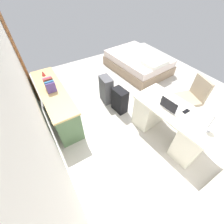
# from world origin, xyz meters

# --- Properties ---
(ground_plane) EXTENTS (5.58, 5.58, 0.00)m
(ground_plane) POSITION_xyz_m (0.00, 0.00, 0.00)
(ground_plane) COLOR beige
(wall_back) EXTENTS (4.58, 0.10, 2.66)m
(wall_back) POSITION_xyz_m (0.00, 2.06, 1.33)
(wall_back) COLOR silver
(wall_back) RESTS_ON ground_plane
(door_wooden) EXTENTS (0.88, 0.05, 2.04)m
(door_wooden) POSITION_xyz_m (1.74, 1.98, 1.02)
(door_wooden) COLOR brown
(door_wooden) RESTS_ON ground_plane
(desk) EXTENTS (1.50, 0.79, 0.75)m
(desk) POSITION_xyz_m (-1.18, 0.03, 0.39)
(desk) COLOR silver
(desk) RESTS_ON ground_plane
(office_chair) EXTENTS (0.58, 0.58, 0.94)m
(office_chair) POSITION_xyz_m (-0.97, -0.79, 0.42)
(office_chair) COLOR black
(office_chair) RESTS_ON ground_plane
(credenza) EXTENTS (1.80, 0.48, 0.75)m
(credenza) POSITION_xyz_m (0.50, 1.68, 0.37)
(credenza) COLOR #4C6B47
(credenza) RESTS_ON ground_plane
(bed) EXTENTS (2.00, 1.54, 0.58)m
(bed) POSITION_xyz_m (1.19, -1.13, 0.24)
(bed) COLOR gray
(bed) RESTS_ON ground_plane
(suitcase_black) EXTENTS (0.38, 0.26, 0.59)m
(suitcase_black) POSITION_xyz_m (-0.06, 0.41, 0.29)
(suitcase_black) COLOR black
(suitcase_black) RESTS_ON ground_plane
(suitcase_spare_grey) EXTENTS (0.38, 0.25, 0.67)m
(suitcase_spare_grey) POSITION_xyz_m (0.39, 0.50, 0.34)
(suitcase_spare_grey) COLOR #4C4C51
(suitcase_spare_grey) RESTS_ON ground_plane
(laptop) EXTENTS (0.33, 0.25, 0.21)m
(laptop) POSITION_xyz_m (-1.10, 0.10, 0.80)
(laptop) COLOR #B7B7BC
(laptop) RESTS_ON desk
(computer_mouse) EXTENTS (0.07, 0.11, 0.03)m
(computer_mouse) POSITION_xyz_m (-0.83, 0.08, 0.77)
(computer_mouse) COLOR white
(computer_mouse) RESTS_ON desk
(cell_phone_near_laptop) EXTENTS (0.07, 0.14, 0.01)m
(cell_phone_near_laptop) POSITION_xyz_m (-1.31, -0.08, 0.76)
(cell_phone_near_laptop) COLOR black
(cell_phone_near_laptop) RESTS_ON desk
(desk_lamp) EXTENTS (0.16, 0.11, 0.34)m
(desk_lamp) POSITION_xyz_m (-1.68, -0.02, 1.01)
(desk_lamp) COLOR silver
(desk_lamp) RESTS_ON desk
(book_row) EXTENTS (0.23, 0.17, 0.24)m
(book_row) POSITION_xyz_m (0.51, 1.68, 0.86)
(book_row) COLOR #56418E
(book_row) RESTS_ON credenza
(figurine_small) EXTENTS (0.08, 0.08, 0.11)m
(figurine_small) POSITION_xyz_m (1.09, 1.68, 0.80)
(figurine_small) COLOR red
(figurine_small) RESTS_ON credenza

